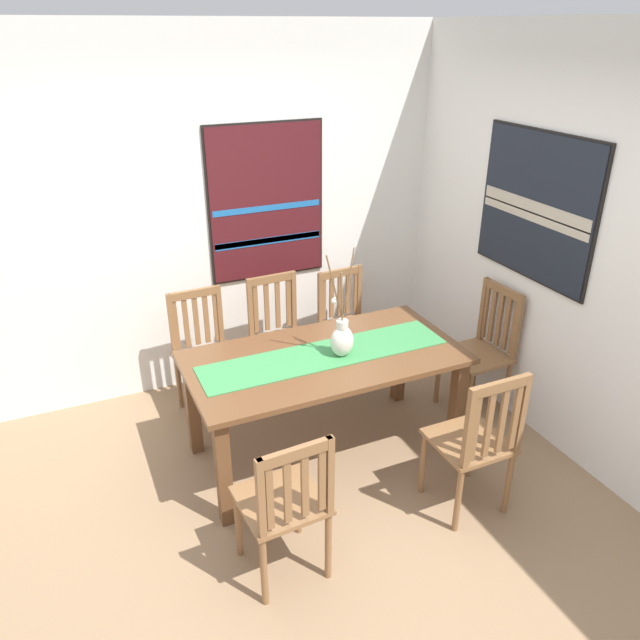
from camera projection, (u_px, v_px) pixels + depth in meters
name	position (u px, v px, depth m)	size (l,w,h in m)	color
ground_plane	(313.00, 515.00, 3.68)	(6.40, 6.40, 0.03)	#8E7051
wall_back	(214.00, 215.00, 4.62)	(6.40, 0.12, 2.70)	silver
wall_side	(588.00, 258.00, 3.77)	(0.12, 6.40, 2.70)	silver
dining_table	(325.00, 370.00, 3.94)	(1.75, 0.90, 0.75)	brown
table_runner	(325.00, 355.00, 3.89)	(1.61, 0.36, 0.01)	#388447
centerpiece_vase	(342.00, 338.00, 3.83)	(0.19, 0.13, 0.72)	silver
chair_0	(483.00, 347.00, 4.50)	(0.44, 0.44, 0.97)	brown
chair_1	(476.00, 440.00, 3.51)	(0.42, 0.42, 0.97)	brown
chair_2	(203.00, 351.00, 4.47)	(0.43, 0.43, 0.94)	brown
chair_3	(280.00, 336.00, 4.70)	(0.44, 0.44, 0.95)	brown
chair_4	(348.00, 323.00, 4.93)	(0.45, 0.45, 0.90)	brown
chair_5	(286.00, 503.00, 3.07)	(0.44, 0.44, 0.92)	brown
painting_on_back_wall	(266.00, 203.00, 4.68)	(0.92, 0.05, 1.20)	black
painting_on_side_wall	(537.00, 207.00, 4.00)	(0.05, 1.03, 0.97)	black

